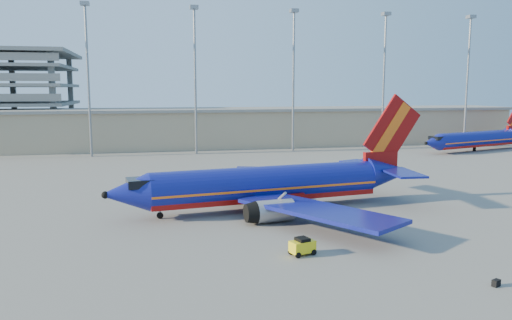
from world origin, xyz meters
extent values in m
plane|color=slate|center=(0.00, 0.00, 0.00)|extent=(220.00, 220.00, 0.00)
cube|color=tan|center=(10.00, 58.00, 4.00)|extent=(120.00, 15.00, 8.00)
cube|color=slate|center=(10.00, 58.00, 8.20)|extent=(122.00, 16.00, 0.60)
cylinder|color=gray|center=(-25.00, 46.00, 14.00)|extent=(0.44, 0.44, 28.00)
cube|color=gray|center=(-25.00, 46.00, 28.30)|extent=(1.60, 1.60, 0.70)
cylinder|color=gray|center=(-5.00, 46.00, 14.00)|extent=(0.44, 0.44, 28.00)
cube|color=gray|center=(-5.00, 46.00, 28.30)|extent=(1.60, 1.60, 0.70)
cylinder|color=gray|center=(15.00, 46.00, 14.00)|extent=(0.44, 0.44, 28.00)
cube|color=gray|center=(15.00, 46.00, 28.30)|extent=(1.60, 1.60, 0.70)
cylinder|color=gray|center=(35.00, 46.00, 14.00)|extent=(0.44, 0.44, 28.00)
cube|color=gray|center=(35.00, 46.00, 28.30)|extent=(1.60, 1.60, 0.70)
cylinder|color=gray|center=(55.00, 46.00, 14.00)|extent=(0.44, 0.44, 28.00)
cube|color=gray|center=(55.00, 46.00, 28.30)|extent=(1.60, 1.60, 0.70)
cylinder|color=navy|center=(-2.30, -2.55, 2.76)|extent=(24.82, 7.09, 3.78)
cube|color=maroon|center=(-2.30, -2.55, 1.79)|extent=(24.73, 6.38, 1.33)
cube|color=orange|center=(-2.30, -2.55, 2.50)|extent=(24.83, 7.13, 0.22)
cone|color=navy|center=(-16.58, -4.51, 2.76)|extent=(4.77, 4.33, 3.78)
cube|color=black|center=(-15.26, -4.33, 3.73)|extent=(2.79, 2.97, 0.82)
cone|color=navy|center=(12.49, -0.51, 3.12)|extent=(5.78, 4.47, 3.78)
cube|color=maroon|center=(11.68, -0.63, 4.50)|extent=(4.33, 1.14, 2.25)
cube|color=maroon|center=(13.10, -0.43, 8.08)|extent=(7.48, 1.35, 8.16)
cube|color=orange|center=(12.89, -0.46, 8.08)|extent=(5.00, 1.11, 6.40)
cube|color=navy|center=(11.61, 2.87, 3.68)|extent=(5.10, 7.20, 0.22)
cube|color=navy|center=(12.56, -4.01, 3.68)|extent=(3.54, 6.75, 0.22)
cube|color=navy|center=(-2.01, 6.57, 1.84)|extent=(9.32, 16.64, 0.36)
cube|color=navy|center=(0.44, -11.25, 1.84)|extent=(12.70, 16.16, 0.36)
cube|color=maroon|center=(-1.79, -2.48, 1.38)|extent=(6.62, 4.79, 1.02)
cylinder|color=gray|center=(-4.24, 2.55, 1.18)|extent=(3.94, 2.63, 2.15)
cylinder|color=gray|center=(-2.79, -7.98, 1.18)|extent=(3.94, 2.63, 2.15)
cylinder|color=gray|center=(-13.44, -4.08, 0.56)|extent=(0.28, 0.28, 1.12)
cylinder|color=black|center=(-13.44, -4.08, 0.33)|extent=(0.68, 0.34, 0.65)
cylinder|color=black|center=(-1.14, 0.29, 0.43)|extent=(0.93, 0.67, 0.86)
cylinder|color=black|center=(-0.42, -4.97, 0.43)|extent=(0.93, 0.67, 0.86)
cylinder|color=navy|center=(51.74, 37.64, 2.42)|extent=(21.57, 9.53, 3.32)
cube|color=maroon|center=(51.74, 37.64, 1.57)|extent=(21.39, 8.93, 1.17)
cube|color=orange|center=(51.74, 37.64, 2.20)|extent=(21.58, 9.56, 0.20)
cone|color=navy|center=(39.64, 33.90, 2.42)|extent=(4.58, 4.29, 3.32)
cube|color=black|center=(40.76, 34.25, 3.28)|extent=(2.75, 2.87, 0.72)
cube|color=navy|center=(63.02, 44.32, 3.23)|extent=(5.15, 6.33, 0.20)
cylinder|color=black|center=(51.74, 37.64, 0.40)|extent=(0.79, 0.79, 0.81)
cube|color=yellow|center=(-2.98, -17.51, 0.67)|extent=(2.12, 1.58, 0.90)
cube|color=black|center=(-2.98, -17.51, 1.21)|extent=(1.15, 1.21, 0.31)
cylinder|color=black|center=(-3.81, -17.25, 0.23)|extent=(0.49, 0.29, 0.47)
cylinder|color=black|center=(-3.52, -18.20, 0.23)|extent=(0.49, 0.29, 0.47)
cylinder|color=black|center=(-2.44, -16.83, 0.23)|extent=(0.49, 0.29, 0.47)
cylinder|color=black|center=(-2.15, -17.78, 0.23)|extent=(0.49, 0.29, 0.47)
cube|color=black|center=(7.43, -26.15, 0.23)|extent=(0.66, 0.54, 0.46)
camera|label=1|loc=(-14.36, -53.00, 12.66)|focal=35.00mm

